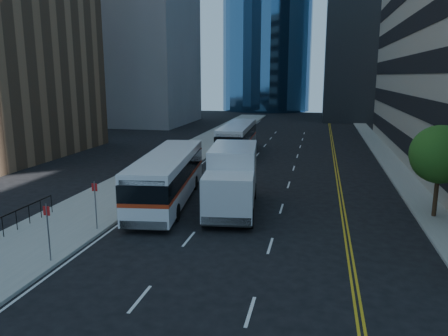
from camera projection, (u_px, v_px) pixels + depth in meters
name	position (u px, v px, depth m)	size (l,w,h in m)	color
ground	(253.00, 262.00, 18.73)	(160.00, 160.00, 0.00)	black
sidewalk_west	(189.00, 153.00, 44.80)	(5.00, 90.00, 0.15)	gray
sidewalk_east	(389.00, 161.00, 40.71)	(2.00, 90.00, 0.15)	gray
midrise_west	(132.00, 15.00, 70.66)	(18.00, 18.00, 35.00)	gray
street_tree	(440.00, 155.00, 23.73)	(3.20, 3.20, 5.10)	#332114
bus_front	(168.00, 176.00, 27.26)	(4.17, 12.27, 3.10)	white
bus_rear	(237.00, 138.00, 44.28)	(3.12, 11.95, 3.05)	silver
box_truck	(232.00, 178.00, 25.62)	(3.55, 7.98, 3.69)	silver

